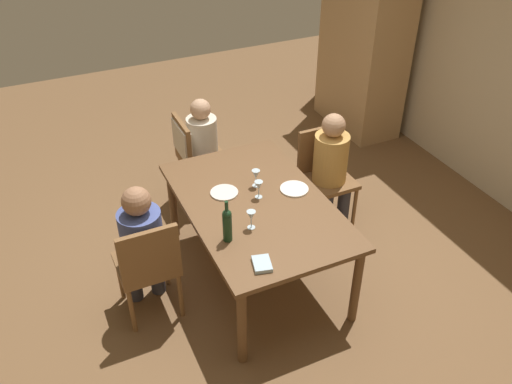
{
  "coord_description": "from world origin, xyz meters",
  "views": [
    {
      "loc": [
        3.09,
        -1.43,
        3.27
      ],
      "look_at": [
        0.0,
        0.0,
        0.85
      ],
      "focal_mm": 37.89,
      "sensor_mm": 36.0,
      "label": 1
    }
  ],
  "objects_px": {
    "dinner_plate_guest_left": "(294,189)",
    "person_man_guest": "(205,143)",
    "wine_glass_centre": "(251,216)",
    "wine_glass_near_left": "(259,186)",
    "chair_near": "(148,264)",
    "wine_glass_near_right": "(256,175)",
    "person_woman_host": "(142,241)",
    "wine_bottle_tall_green": "(227,224)",
    "person_man_bearded": "(332,164)",
    "dining_table": "(256,211)",
    "chair_far_left": "(324,170)",
    "armoire_cabinet": "(364,39)",
    "handbag": "(237,180)",
    "chair_left_end": "(191,150)",
    "dinner_plate_host": "(224,193)"
  },
  "relations": [
    {
      "from": "dining_table",
      "to": "dinner_plate_host",
      "type": "xyz_separation_m",
      "value": [
        -0.22,
        -0.18,
        0.09
      ]
    },
    {
      "from": "chair_near",
      "to": "person_man_guest",
      "type": "height_order",
      "value": "person_man_guest"
    },
    {
      "from": "chair_far_left",
      "to": "wine_glass_near_right",
      "type": "distance_m",
      "value": 0.92
    },
    {
      "from": "dining_table",
      "to": "person_man_guest",
      "type": "xyz_separation_m",
      "value": [
        -1.23,
        0.03,
        -0.03
      ]
    },
    {
      "from": "wine_glass_near_left",
      "to": "dinner_plate_guest_left",
      "type": "height_order",
      "value": "wine_glass_near_left"
    },
    {
      "from": "chair_left_end",
      "to": "wine_bottle_tall_green",
      "type": "height_order",
      "value": "wine_bottle_tall_green"
    },
    {
      "from": "dinner_plate_host",
      "to": "dinner_plate_guest_left",
      "type": "height_order",
      "value": "same"
    },
    {
      "from": "person_woman_host",
      "to": "person_man_bearded",
      "type": "relative_size",
      "value": 1.01
    },
    {
      "from": "wine_glass_near_left",
      "to": "handbag",
      "type": "xyz_separation_m",
      "value": [
        -1.18,
        0.3,
        -0.75
      ]
    },
    {
      "from": "person_woman_host",
      "to": "wine_glass_near_right",
      "type": "height_order",
      "value": "person_woman_host"
    },
    {
      "from": "wine_glass_centre",
      "to": "wine_glass_near_left",
      "type": "bearing_deg",
      "value": 146.88
    },
    {
      "from": "wine_bottle_tall_green",
      "to": "wine_glass_centre",
      "type": "bearing_deg",
      "value": 104.46
    },
    {
      "from": "wine_bottle_tall_green",
      "to": "dinner_plate_guest_left",
      "type": "distance_m",
      "value": 0.82
    },
    {
      "from": "chair_left_end",
      "to": "wine_glass_centre",
      "type": "distance_m",
      "value": 1.53
    },
    {
      "from": "dining_table",
      "to": "chair_far_left",
      "type": "relative_size",
      "value": 1.85
    },
    {
      "from": "armoire_cabinet",
      "to": "chair_left_end",
      "type": "xyz_separation_m",
      "value": [
        0.72,
        -2.41,
        -0.5
      ]
    },
    {
      "from": "wine_glass_near_left",
      "to": "handbag",
      "type": "relative_size",
      "value": 0.53
    },
    {
      "from": "wine_bottle_tall_green",
      "to": "wine_glass_near_right",
      "type": "xyz_separation_m",
      "value": [
        -0.53,
        0.47,
        -0.04
      ]
    },
    {
      "from": "person_man_bearded",
      "to": "wine_bottle_tall_green",
      "type": "height_order",
      "value": "person_man_bearded"
    },
    {
      "from": "person_man_bearded",
      "to": "dinner_plate_guest_left",
      "type": "relative_size",
      "value": 4.94
    },
    {
      "from": "armoire_cabinet",
      "to": "dinner_plate_guest_left",
      "type": "bearing_deg",
      "value": -45.14
    },
    {
      "from": "dining_table",
      "to": "handbag",
      "type": "xyz_separation_m",
      "value": [
        -1.23,
        0.35,
        -0.56
      ]
    },
    {
      "from": "chair_near",
      "to": "wine_glass_near_right",
      "type": "relative_size",
      "value": 6.17
    },
    {
      "from": "chair_left_end",
      "to": "wine_glass_near_right",
      "type": "distance_m",
      "value": 1.08
    },
    {
      "from": "wine_glass_centre",
      "to": "dinner_plate_host",
      "type": "bearing_deg",
      "value": -178.01
    },
    {
      "from": "chair_near",
      "to": "person_man_bearded",
      "type": "xyz_separation_m",
      "value": [
        -0.44,
        1.84,
        0.13
      ]
    },
    {
      "from": "dinner_plate_host",
      "to": "wine_glass_near_right",
      "type": "bearing_deg",
      "value": 88.03
    },
    {
      "from": "person_woman_host",
      "to": "wine_glass_near_right",
      "type": "bearing_deg",
      "value": 10.27
    },
    {
      "from": "dining_table",
      "to": "chair_near",
      "type": "xyz_separation_m",
      "value": [
        0.09,
        -0.92,
        -0.14
      ]
    },
    {
      "from": "dining_table",
      "to": "person_woman_host",
      "type": "bearing_deg",
      "value": -91.62
    },
    {
      "from": "wine_glass_near_right",
      "to": "dining_table",
      "type": "bearing_deg",
      "value": -24.48
    },
    {
      "from": "chair_near",
      "to": "wine_glass_near_right",
      "type": "xyz_separation_m",
      "value": [
        -0.3,
        1.01,
        0.33
      ]
    },
    {
      "from": "armoire_cabinet",
      "to": "wine_glass_centre",
      "type": "bearing_deg",
      "value": -47.81
    },
    {
      "from": "wine_glass_centre",
      "to": "dinner_plate_guest_left",
      "type": "height_order",
      "value": "wine_glass_centre"
    },
    {
      "from": "dining_table",
      "to": "person_man_bearded",
      "type": "distance_m",
      "value": 0.99
    },
    {
      "from": "armoire_cabinet",
      "to": "handbag",
      "type": "distance_m",
      "value": 2.29
    },
    {
      "from": "chair_far_left",
      "to": "handbag",
      "type": "xyz_separation_m",
      "value": [
        -0.76,
        -0.57,
        -0.42
      ]
    },
    {
      "from": "dining_table",
      "to": "dinner_plate_host",
      "type": "height_order",
      "value": "dinner_plate_host"
    },
    {
      "from": "chair_far_left",
      "to": "chair_near",
      "type": "bearing_deg",
      "value": 16.9
    },
    {
      "from": "person_man_guest",
      "to": "wine_glass_near_left",
      "type": "height_order",
      "value": "person_man_guest"
    },
    {
      "from": "wine_glass_near_left",
      "to": "dinner_plate_host",
      "type": "height_order",
      "value": "wine_glass_near_left"
    },
    {
      "from": "armoire_cabinet",
      "to": "dinner_plate_guest_left",
      "type": "relative_size",
      "value": 9.39
    },
    {
      "from": "person_woman_host",
      "to": "wine_bottle_tall_green",
      "type": "xyz_separation_m",
      "value": [
        0.35,
        0.55,
        0.24
      ]
    },
    {
      "from": "armoire_cabinet",
      "to": "chair_left_end",
      "type": "bearing_deg",
      "value": -73.38
    },
    {
      "from": "person_woman_host",
      "to": "person_man_bearded",
      "type": "xyz_separation_m",
      "value": [
        -0.33,
        1.84,
        -0.0
      ]
    },
    {
      "from": "dinner_plate_guest_left",
      "to": "person_man_guest",
      "type": "bearing_deg",
      "value": -164.7
    },
    {
      "from": "wine_glass_near_right",
      "to": "dinner_plate_guest_left",
      "type": "distance_m",
      "value": 0.33
    },
    {
      "from": "person_man_bearded",
      "to": "wine_glass_near_right",
      "type": "xyz_separation_m",
      "value": [
        0.15,
        -0.82,
        0.2
      ]
    },
    {
      "from": "person_woman_host",
      "to": "person_man_guest",
      "type": "distance_m",
      "value": 1.53
    },
    {
      "from": "chair_left_end",
      "to": "wine_glass_near_left",
      "type": "height_order",
      "value": "chair_left_end"
    }
  ]
}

